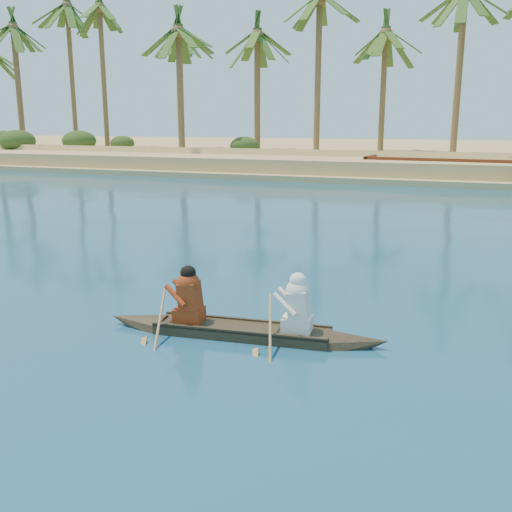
% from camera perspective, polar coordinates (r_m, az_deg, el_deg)
% --- Properties ---
extents(ground, '(160.00, 160.00, 0.00)m').
position_cam_1_polar(ground, '(16.39, -14.69, -0.37)').
color(ground, navy).
rests_on(ground, ground).
extents(sandy_embankment, '(150.00, 51.00, 1.50)m').
position_cam_1_polar(sandy_embankment, '(60.59, 12.27, 9.92)').
color(sandy_embankment, tan).
rests_on(sandy_embankment, ground).
extents(palm_grove, '(110.00, 14.00, 16.00)m').
position_cam_1_polar(palm_grove, '(48.98, 10.41, 18.04)').
color(palm_grove, '#2F571F').
rests_on(palm_grove, ground).
extents(shrub_cluster, '(100.00, 6.00, 2.40)m').
position_cam_1_polar(shrub_cluster, '(45.44, 9.20, 9.88)').
color(shrub_cluster, '#203613').
rests_on(shrub_cluster, ground).
extents(canoe, '(5.20, 1.25, 1.42)m').
position_cam_1_polar(canoe, '(10.22, -1.43, -6.56)').
color(canoe, '#3D3421').
rests_on(canoe, ground).
extents(barge_mid, '(10.79, 4.24, 1.76)m').
position_cam_1_polar(barge_mid, '(40.04, 18.68, 8.09)').
color(barge_mid, '#612B14').
rests_on(barge_mid, ground).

